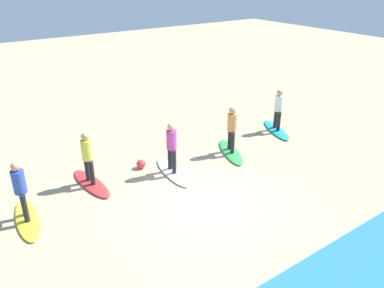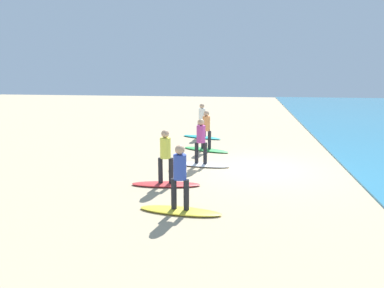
% 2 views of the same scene
% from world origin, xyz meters
% --- Properties ---
extents(ground_plane, '(60.00, 60.00, 0.00)m').
position_xyz_m(ground_plane, '(0.00, 0.00, 0.00)').
color(ground_plane, tan).
extents(surfboard_teal, '(1.33, 2.15, 0.09)m').
position_xyz_m(surfboard_teal, '(-5.44, -2.64, 0.04)').
color(surfboard_teal, teal).
rests_on(surfboard_teal, ground).
extents(surfer_teal, '(0.32, 0.44, 1.64)m').
position_xyz_m(surfer_teal, '(-5.44, -2.64, 1.04)').
color(surfer_teal, '#232328').
rests_on(surfer_teal, surfboard_teal).
extents(surfboard_green, '(1.31, 2.16, 0.09)m').
position_xyz_m(surfboard_green, '(-2.64, -2.16, 0.04)').
color(surfboard_green, green).
rests_on(surfboard_green, ground).
extents(surfer_green, '(0.32, 0.44, 1.64)m').
position_xyz_m(surfer_green, '(-2.64, -2.16, 1.04)').
color(surfer_green, '#232328').
rests_on(surfer_green, surfboard_green).
extents(surfboard_white, '(0.82, 2.15, 0.09)m').
position_xyz_m(surfboard_white, '(-0.16, -2.11, 0.04)').
color(surfboard_white, white).
rests_on(surfboard_white, ground).
extents(surfer_white, '(0.32, 0.46, 1.64)m').
position_xyz_m(surfer_white, '(-0.16, -2.11, 1.04)').
color(surfer_white, '#232328').
rests_on(surfer_white, surfboard_white).
extents(surfboard_red, '(0.74, 2.14, 0.09)m').
position_xyz_m(surfboard_red, '(2.25, -2.92, 0.04)').
color(surfboard_red, red).
rests_on(surfboard_red, ground).
extents(surfer_red, '(0.32, 0.46, 1.64)m').
position_xyz_m(surfer_red, '(2.25, -2.92, 1.04)').
color(surfer_red, '#232328').
rests_on(surfer_red, surfboard_red).
extents(surfboard_yellow, '(0.78, 2.15, 0.09)m').
position_xyz_m(surfboard_yellow, '(4.30, -2.15, 0.04)').
color(surfboard_yellow, yellow).
rests_on(surfboard_yellow, ground).
extents(surfer_yellow, '(0.32, 0.46, 1.64)m').
position_xyz_m(surfer_yellow, '(4.30, -2.15, 1.04)').
color(surfer_yellow, '#232328').
rests_on(surfer_yellow, surfboard_yellow).
extents(beach_ball, '(0.31, 0.31, 0.31)m').
position_xyz_m(beach_ball, '(0.51, -2.98, 0.15)').
color(beach_ball, '#E53838').
rests_on(beach_ball, ground).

